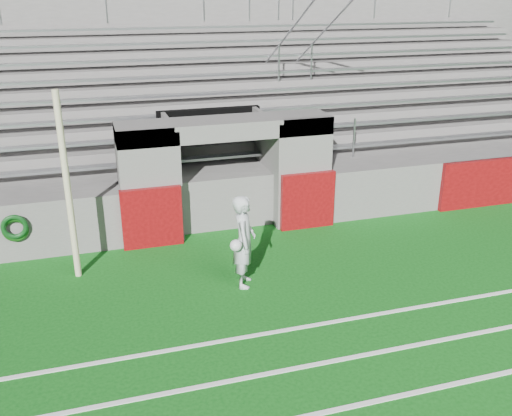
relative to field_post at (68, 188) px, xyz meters
name	(u,v)px	position (x,y,z in m)	size (l,w,h in m)	color
ground	(274,300)	(3.41, -2.01, -1.83)	(90.00, 90.00, 0.00)	#0C4D11
field_post	(68,188)	(0.00, 0.00, 0.00)	(0.13, 0.13, 3.66)	beige
stadium_structure	(190,124)	(3.41, 5.96, -0.34)	(26.00, 8.48, 5.42)	#5B5957
goalkeeper_with_ball	(244,241)	(3.04, -1.29, -0.93)	(0.63, 0.76, 1.80)	#B3BABE
hose_coil	(15,228)	(-1.14, 0.92, -1.05)	(0.53, 0.15, 0.61)	#0D3B0B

